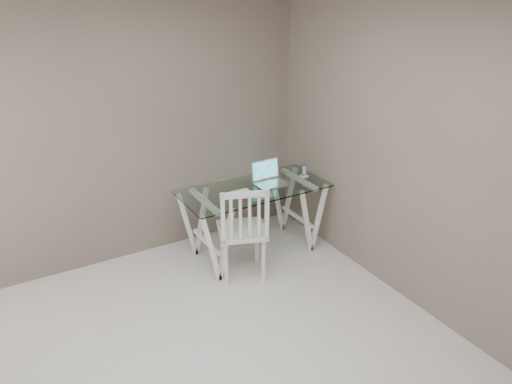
% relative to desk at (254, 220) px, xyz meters
% --- Properties ---
extents(room, '(4.50, 4.52, 2.71)m').
position_rel_desk_xyz_m(room, '(-1.26, -1.61, 1.33)').
color(room, beige).
rests_on(room, ground).
extents(desk, '(1.50, 0.70, 0.75)m').
position_rel_desk_xyz_m(desk, '(0.00, 0.00, 0.00)').
color(desk, silver).
rests_on(desk, ground).
extents(chair, '(0.57, 0.57, 0.97)m').
position_rel_desk_xyz_m(chair, '(-0.33, -0.36, 0.15)').
color(chair, silver).
rests_on(chair, ground).
extents(laptop, '(0.33, 0.26, 0.23)m').
position_rel_desk_xyz_m(laptop, '(0.20, 0.04, 0.42)').
color(laptop, silver).
rests_on(laptop, desk).
extents(keyboard, '(0.26, 0.11, 0.01)m').
position_rel_desk_xyz_m(keyboard, '(-0.19, -0.03, 0.37)').
color(keyboard, silver).
rests_on(keyboard, desk).
extents(mouse, '(0.10, 0.06, 0.03)m').
position_rel_desk_xyz_m(mouse, '(-0.03, -0.15, 0.38)').
color(mouse, silver).
rests_on(mouse, desk).
extents(phone_dock, '(0.07, 0.07, 0.12)m').
position_rel_desk_xyz_m(phone_dock, '(0.62, -0.00, 0.40)').
color(phone_dock, white).
rests_on(phone_dock, desk).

